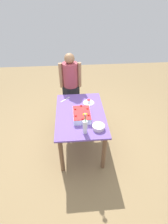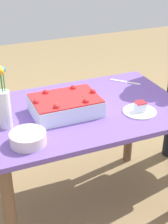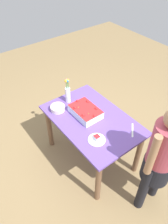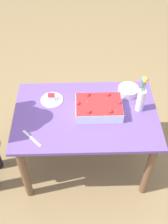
# 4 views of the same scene
# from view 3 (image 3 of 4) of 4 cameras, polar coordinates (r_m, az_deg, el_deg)

# --- Properties ---
(ground_plane) EXTENTS (8.00, 8.00, 0.00)m
(ground_plane) POSITION_cam_3_polar(r_m,az_deg,el_deg) (3.33, 1.76, -11.39)
(ground_plane) COLOR olive
(dining_table) EXTENTS (1.26, 0.83, 0.77)m
(dining_table) POSITION_cam_3_polar(r_m,az_deg,el_deg) (2.85, 2.02, -3.78)
(dining_table) COLOR #684AA1
(dining_table) RESTS_ON ground_plane
(sheet_cake) EXTENTS (0.40, 0.28, 0.13)m
(sheet_cake) POSITION_cam_3_polar(r_m,az_deg,el_deg) (2.77, 0.38, 0.15)
(sheet_cake) COLOR white
(sheet_cake) RESTS_ON dining_table
(serving_plate_with_slice) EXTENTS (0.20, 0.20, 0.07)m
(serving_plate_with_slice) POSITION_cam_3_polar(r_m,az_deg,el_deg) (2.50, 3.35, -7.06)
(serving_plate_with_slice) COLOR white
(serving_plate_with_slice) RESTS_ON dining_table
(cake_knife) EXTENTS (0.17, 0.18, 0.00)m
(cake_knife) POSITION_cam_3_polar(r_m,az_deg,el_deg) (2.67, 12.55, -4.63)
(cake_knife) COLOR silver
(cake_knife) RESTS_ON dining_table
(flower_vase) EXTENTS (0.07, 0.07, 0.36)m
(flower_vase) POSITION_cam_3_polar(r_m,az_deg,el_deg) (2.93, -4.29, 5.06)
(flower_vase) COLOR white
(flower_vase) RESTS_ON dining_table
(fruit_bowl) EXTENTS (0.19, 0.19, 0.06)m
(fruit_bowl) POSITION_cam_3_polar(r_m,az_deg,el_deg) (2.87, -6.89, 1.01)
(fruit_bowl) COLOR silver
(fruit_bowl) RESTS_ON dining_table
(person_standing) EXTENTS (0.31, 0.45, 1.49)m
(person_standing) POSITION_cam_3_polar(r_m,az_deg,el_deg) (2.38, 19.39, -11.17)
(person_standing) COLOR black
(person_standing) RESTS_ON ground_plane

